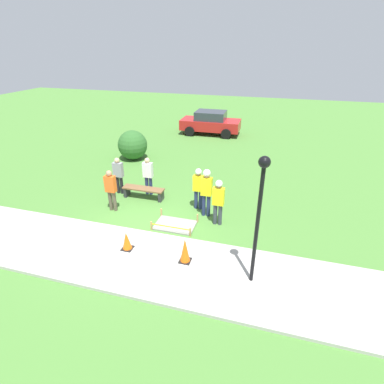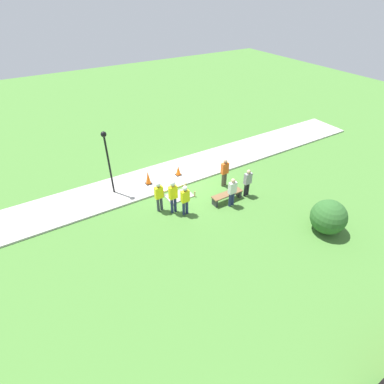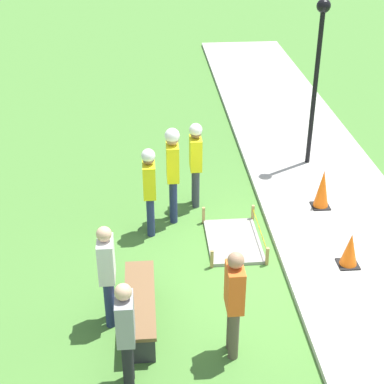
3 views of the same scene
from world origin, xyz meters
name	(u,v)px [view 1 (image 1 of 3)]	position (x,y,z in m)	size (l,w,h in m)	color
ground_plane	(143,233)	(0.00, 0.00, 0.00)	(60.00, 60.00, 0.00)	#477A33
sidewalk	(124,257)	(0.00, -1.42, 0.05)	(28.00, 2.83, 0.10)	#ADAAA3
wet_concrete_patch	(175,225)	(0.91, 0.71, 0.04)	(1.45, 0.98, 0.33)	gray
traffic_cone_near_patch	(127,241)	(-0.04, -1.06, 0.40)	(0.34, 0.34, 0.60)	black
traffic_cone_far_patch	(185,250)	(1.86, -1.13, 0.49)	(0.34, 0.34, 0.78)	black
park_bench	(144,191)	(-1.05, 2.37, 0.33)	(1.75, 0.44, 0.47)	#2D2D33
worker_supervisor	(218,199)	(2.32, 1.27, 1.02)	(0.40, 0.25, 1.72)	#383D47
worker_assistant	(198,186)	(1.36, 2.16, 0.99)	(0.40, 0.24, 1.68)	navy
worker_trainee	(206,188)	(1.78, 1.73, 1.13)	(0.40, 0.27, 1.87)	navy
bystander_in_orange_shirt	(111,188)	(-1.77, 1.12, 0.94)	(0.40, 0.22, 1.66)	brown
bystander_in_gray_shirt	(148,174)	(-0.99, 2.80, 0.92)	(0.40, 0.22, 1.64)	navy
bystander_in_white_shirt	(118,174)	(-2.22, 2.52, 0.90)	(0.40, 0.22, 1.61)	black
lamppost_near	(260,204)	(3.80, -1.37, 2.45)	(0.28, 0.28, 3.53)	black
parked_car_red	(211,122)	(-0.61, 12.75, 0.82)	(4.13, 2.08, 1.60)	red
shrub_rounded_near	(133,145)	(-3.57, 6.57, 0.80)	(1.60, 1.60, 1.60)	#2D6028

